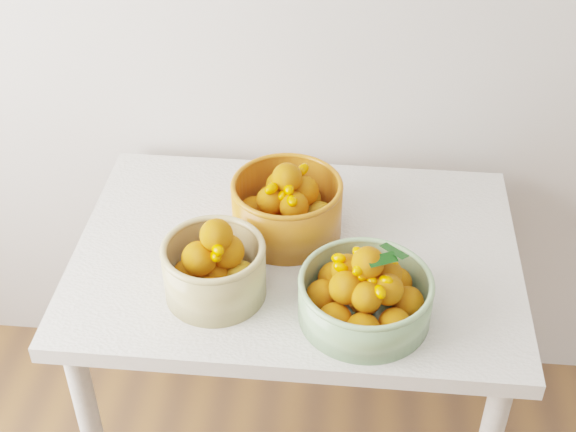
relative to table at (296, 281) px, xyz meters
name	(u,v)px	position (x,y,z in m)	size (l,w,h in m)	color
table	(296,281)	(0.00, 0.00, 0.00)	(1.00, 0.70, 0.75)	silver
bowl_cream	(215,267)	(-0.16, -0.15, 0.17)	(0.24, 0.24, 0.19)	tan
bowl_green	(365,294)	(0.15, -0.19, 0.16)	(0.32, 0.32, 0.18)	#82A877
bowl_orange	(287,206)	(-0.03, 0.07, 0.17)	(0.31, 0.31, 0.18)	#C45F19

